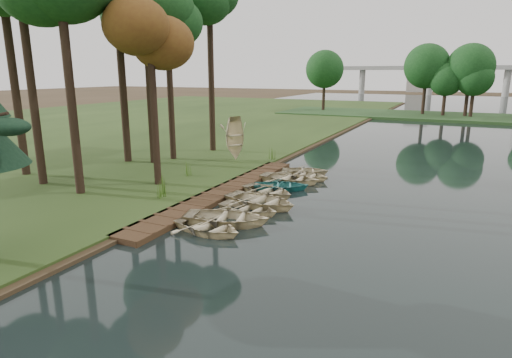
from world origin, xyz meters
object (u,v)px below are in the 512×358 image
at_px(rowboat_0, 208,225).
at_px(stored_rowboat, 235,156).
at_px(boardwalk, 223,192).
at_px(rowboat_1, 227,216).
at_px(rowboat_2, 249,207).

height_order(rowboat_0, stored_rowboat, stored_rowboat).
distance_m(boardwalk, rowboat_0, 5.90).
bearing_deg(stored_rowboat, rowboat_1, -125.85).
xyz_separation_m(rowboat_1, stored_rowboat, (-5.97, 11.76, 0.19)).
xyz_separation_m(boardwalk, rowboat_1, (2.59, -4.18, 0.30)).
distance_m(rowboat_0, stored_rowboat, 14.19).
bearing_deg(boardwalk, stored_rowboat, 114.01).
relative_size(rowboat_0, stored_rowboat, 1.00).
distance_m(boardwalk, stored_rowboat, 8.31).
relative_size(rowboat_1, stored_rowboat, 1.19).
xyz_separation_m(rowboat_0, rowboat_1, (0.23, 1.22, 0.06)).
height_order(rowboat_0, rowboat_2, rowboat_0).
relative_size(boardwalk, rowboat_1, 4.18).
bearing_deg(rowboat_0, stored_rowboat, 33.14).
height_order(boardwalk, rowboat_2, rowboat_2).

